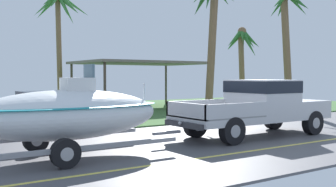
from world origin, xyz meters
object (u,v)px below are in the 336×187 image
at_px(palm_tree_mid, 211,11).
at_px(palm_tree_near_right, 287,23).
at_px(boat_on_trailer, 68,114).
at_px(parked_sedan_far, 61,109).
at_px(palm_tree_far_left, 59,16).
at_px(carport_awning, 140,64).
at_px(palm_tree_near_left, 242,47).
at_px(pickup_truck_towing, 261,104).

bearing_deg(palm_tree_mid, palm_tree_near_right, 2.39).
height_order(boat_on_trailer, palm_tree_near_right, palm_tree_near_right).
bearing_deg(parked_sedan_far, boat_on_trailer, -107.69).
distance_m(parked_sedan_far, palm_tree_far_left, 10.07).
xyz_separation_m(boat_on_trailer, palm_tree_near_right, (15.52, 6.39, 4.01)).
bearing_deg(boat_on_trailer, palm_tree_near_right, 22.36).
bearing_deg(parked_sedan_far, carport_awning, 39.36).
bearing_deg(palm_tree_near_left, palm_tree_far_left, 158.59).
relative_size(parked_sedan_far, carport_awning, 0.65).
relative_size(pickup_truck_towing, palm_tree_far_left, 0.82).
xyz_separation_m(carport_awning, palm_tree_mid, (0.80, -5.56, 2.46)).
relative_size(pickup_truck_towing, palm_tree_near_left, 1.11).
bearing_deg(palm_tree_near_right, carport_awning, 141.84).
distance_m(palm_tree_near_left, palm_tree_mid, 7.43).
distance_m(palm_tree_near_left, palm_tree_near_right, 3.98).
height_order(palm_tree_near_left, palm_tree_mid, palm_tree_mid).
height_order(boat_on_trailer, palm_tree_mid, palm_tree_mid).
height_order(boat_on_trailer, palm_tree_near_left, palm_tree_near_left).
relative_size(pickup_truck_towing, carport_awning, 0.79).
relative_size(palm_tree_near_left, palm_tree_mid, 0.75).
bearing_deg(carport_awning, palm_tree_far_left, 145.17).
bearing_deg(palm_tree_near_left, palm_tree_near_right, -92.00).
bearing_deg(carport_awning, pickup_truck_towing, -100.46).
height_order(boat_on_trailer, palm_tree_far_left, palm_tree_far_left).
bearing_deg(carport_awning, parked_sedan_far, -140.64).
bearing_deg(palm_tree_near_right, parked_sedan_far, -178.78).
relative_size(boat_on_trailer, palm_tree_mid, 0.86).
bearing_deg(pickup_truck_towing, palm_tree_far_left, 97.12).
bearing_deg(parked_sedan_far, palm_tree_near_left, 16.65).
height_order(pickup_truck_towing, palm_tree_near_left, palm_tree_near_left).
height_order(boat_on_trailer, parked_sedan_far, boat_on_trailer).
height_order(palm_tree_near_left, palm_tree_far_left, palm_tree_far_left).
bearing_deg(palm_tree_far_left, parked_sedan_far, -108.89).
relative_size(boat_on_trailer, parked_sedan_far, 1.24).
relative_size(parked_sedan_far, palm_tree_near_left, 0.92).
xyz_separation_m(parked_sedan_far, palm_tree_far_left, (2.86, 8.35, 4.85)).
xyz_separation_m(palm_tree_mid, palm_tree_far_left, (-4.76, 8.31, 0.37)).
height_order(pickup_truck_towing, parked_sedan_far, pickup_truck_towing).
xyz_separation_m(parked_sedan_far, palm_tree_near_left, (13.71, 4.10, 3.23)).
xyz_separation_m(parked_sedan_far, carport_awning, (6.82, 5.60, 2.02)).
relative_size(palm_tree_mid, palm_tree_far_left, 0.98).
height_order(palm_tree_near_left, palm_tree_near_right, palm_tree_near_right).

